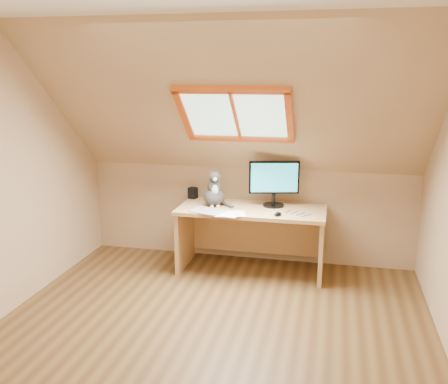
# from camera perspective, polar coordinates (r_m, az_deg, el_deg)

# --- Properties ---
(ground) EXTENTS (3.50, 3.50, 0.00)m
(ground) POSITION_cam_1_polar(r_m,az_deg,el_deg) (4.02, -1.86, -16.25)
(ground) COLOR brown
(ground) RESTS_ON ground
(room_shell) EXTENTS (3.52, 3.52, 2.41)m
(room_shell) POSITION_cam_1_polar(r_m,az_deg,el_deg) (3.44, -2.43, 4.09)
(room_shell) COLOR tan
(room_shell) RESTS_ON ground
(desk) EXTENTS (1.47, 0.64, 0.67)m
(desk) POSITION_cam_1_polar(r_m,az_deg,el_deg) (5.11, 3.27, -3.95)
(desk) COLOR tan
(desk) RESTS_ON ground
(monitor) EXTENTS (0.50, 0.21, 0.46)m
(monitor) POSITION_cam_1_polar(r_m,az_deg,el_deg) (5.01, 5.74, 1.32)
(monitor) COLOR black
(monitor) RESTS_ON desk
(cat) EXTENTS (0.28, 0.31, 0.39)m
(cat) POSITION_cam_1_polar(r_m,az_deg,el_deg) (5.04, -1.10, -0.01)
(cat) COLOR #393432
(cat) RESTS_ON desk
(desk_speaker) EXTENTS (0.10, 0.10, 0.12)m
(desk_speaker) POSITION_cam_1_polar(r_m,az_deg,el_deg) (5.36, -3.58, -0.11)
(desk_speaker) COLOR black
(desk_speaker) RESTS_ON desk
(graphics_tablet) EXTENTS (0.35, 0.30, 0.01)m
(graphics_tablet) POSITION_cam_1_polar(r_m,az_deg,el_deg) (4.85, -1.90, -2.20)
(graphics_tablet) COLOR #B2B2B7
(graphics_tablet) RESTS_ON desk
(mouse) EXTENTS (0.09, 0.12, 0.03)m
(mouse) POSITION_cam_1_polar(r_m,az_deg,el_deg) (4.75, 6.16, -2.51)
(mouse) COLOR black
(mouse) RESTS_ON desk
(papers) EXTENTS (0.33, 0.27, 0.00)m
(papers) POSITION_cam_1_polar(r_m,az_deg,el_deg) (4.78, 0.66, -2.52)
(papers) COLOR white
(papers) RESTS_ON desk
(cables) EXTENTS (0.51, 0.26, 0.01)m
(cables) POSITION_cam_1_polar(r_m,az_deg,el_deg) (4.83, 7.24, -2.41)
(cables) COLOR silver
(cables) RESTS_ON desk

